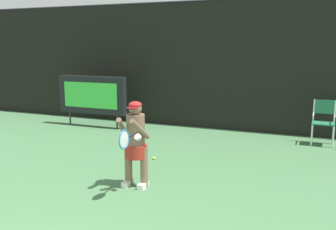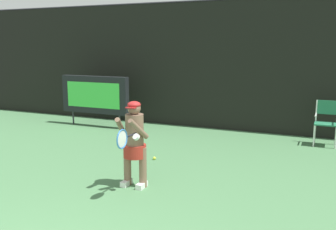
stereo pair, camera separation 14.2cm
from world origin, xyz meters
name	(u,v)px [view 1 (the left image)]	position (x,y,z in m)	size (l,w,h in m)	color
backdrop_screen	(224,66)	(0.00, 8.50, 1.81)	(18.00, 0.12, 3.66)	black
scoreboard	(92,95)	(-3.68, 7.36, 0.95)	(2.20, 0.21, 1.50)	black
umpire_chair	(324,119)	(2.69, 7.73, 0.62)	(0.52, 0.44, 1.08)	white
tennis_player	(136,141)	(-0.24, 3.47, 0.81)	(0.52, 0.59, 1.48)	white
tennis_racket	(125,139)	(-0.12, 2.89, 0.98)	(0.03, 0.60, 0.31)	black
tennis_ball_spare	(154,158)	(-0.59, 4.97, 0.03)	(0.07, 0.07, 0.07)	#CCDB3D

